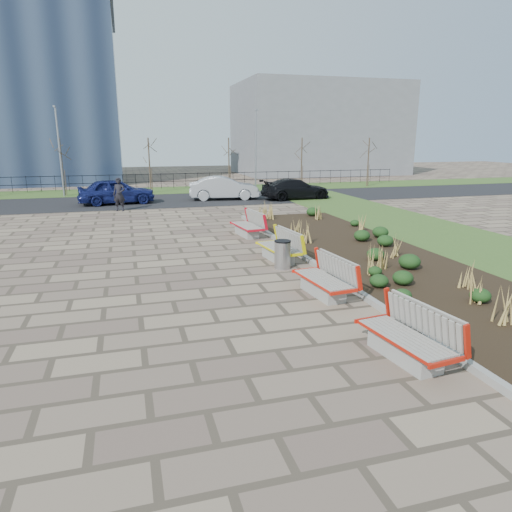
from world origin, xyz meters
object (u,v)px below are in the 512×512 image
object	(u,v)px
bench_c	(278,246)
car_blue	(116,191)
bench_b	(323,277)
pedestrian	(119,194)
lamp_east	(256,151)
car_silver	(224,188)
litter_bin	(283,255)
bench_d	(247,224)
bench_a	(405,334)
lamp_west	(60,153)
car_black	(296,189)

from	to	relation	value
bench_c	car_blue	xyz separation A→B (m)	(-5.38, 15.59, 0.31)
car_blue	bench_b	bearing A→B (deg)	-170.93
bench_c	pedestrian	bearing A→B (deg)	105.72
lamp_east	car_silver	bearing A→B (deg)	-127.38
litter_bin	pedestrian	bearing A→B (deg)	110.12
bench_c	bench_d	xyz separation A→B (m)	(0.00, 4.14, 0.00)
bench_a	lamp_west	xyz separation A→B (m)	(-9.00, 27.82, 2.54)
bench_d	car_blue	world-z (taller)	car_blue
bench_a	litter_bin	distance (m)	6.43
litter_bin	car_silver	xyz separation A→B (m)	(1.68, 16.83, 0.34)
bench_b	lamp_east	bearing A→B (deg)	72.52
bench_b	litter_bin	xyz separation A→B (m)	(-0.17, 2.71, -0.06)
pedestrian	lamp_east	xyz separation A→B (m)	(10.18, 7.74, 2.10)
litter_bin	lamp_east	world-z (taller)	lamp_east
bench_a	car_blue	distance (m)	23.60
pedestrian	car_black	size ratio (longest dim) A/B	0.40
bench_a	litter_bin	size ratio (longest dim) A/B	2.37
bench_b	car_blue	xyz separation A→B (m)	(-5.38, 19.27, 0.31)
bench_a	car_silver	world-z (taller)	car_silver
pedestrian	car_blue	distance (m)	2.91
bench_c	car_silver	world-z (taller)	car_silver
bench_b	lamp_east	world-z (taller)	lamp_east
lamp_west	lamp_east	world-z (taller)	same
car_black	pedestrian	bearing A→B (deg)	96.77
bench_d	litter_bin	size ratio (longest dim) A/B	2.37
litter_bin	bench_a	bearing A→B (deg)	-88.44
lamp_west	bench_b	bearing A→B (deg)	-69.53
pedestrian	car_black	distance (m)	11.54
car_blue	lamp_west	world-z (taller)	lamp_west
lamp_west	lamp_east	size ratio (longest dim) A/B	1.00
litter_bin	bench_c	bearing A→B (deg)	79.78
litter_bin	car_silver	world-z (taller)	car_silver
bench_a	car_silver	distance (m)	23.31
litter_bin	car_blue	bearing A→B (deg)	107.44
car_black	bench_d	bearing A→B (deg)	146.35
pedestrian	lamp_east	distance (m)	12.96
lamp_west	car_blue	bearing A→B (deg)	-53.19
bench_c	car_black	bearing A→B (deg)	60.77
bench_a	litter_bin	world-z (taller)	bench_a
lamp_west	car_silver	bearing A→B (deg)	-23.49
car_blue	car_silver	xyz separation A→B (m)	(6.89, 0.27, -0.03)
car_blue	bench_a	bearing A→B (deg)	-173.35
pedestrian	car_silver	distance (m)	7.40
bench_c	lamp_west	bearing A→B (deg)	107.30
bench_c	lamp_west	xyz separation A→B (m)	(-9.00, 20.43, 2.54)
bench_a	lamp_west	world-z (taller)	lamp_west
car_blue	lamp_east	bearing A→B (deg)	-71.51
lamp_east	pedestrian	bearing A→B (deg)	-142.76
litter_bin	car_black	bearing A→B (deg)	67.97
car_blue	lamp_west	xyz separation A→B (m)	(-3.62, 4.84, 2.23)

